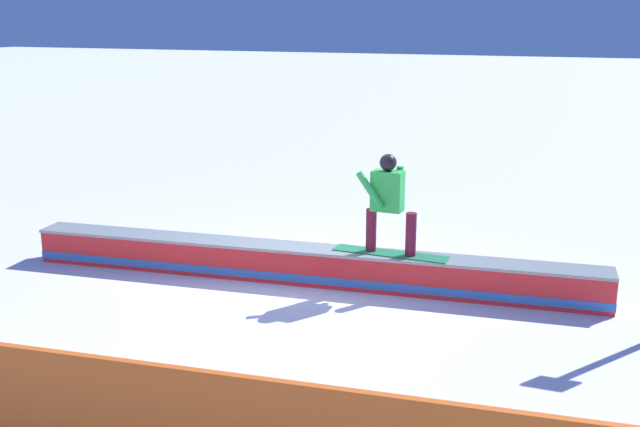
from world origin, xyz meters
The scene contains 4 objects.
ground_plane centered at (0.00, 0.00, 0.00)m, with size 120.00×120.00×0.00m, color white.
grind_box centered at (0.00, 0.00, 0.23)m, with size 7.98×1.26×0.50m.
snowboarder centered at (-1.12, -0.12, 1.21)m, with size 1.54×0.42×1.33m.
safety_fence centered at (0.00, 4.97, 0.57)m, with size 10.74×0.06×1.14m, color orange.
Camera 1 is at (-3.70, 9.06, 3.55)m, focal length 42.44 mm.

